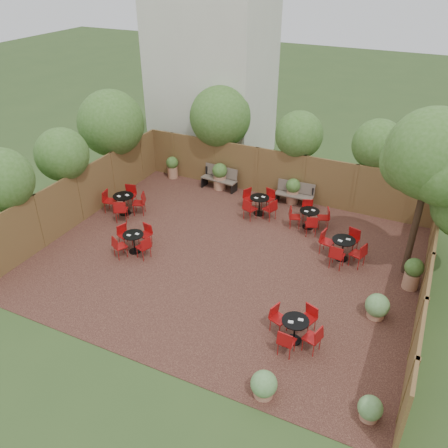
% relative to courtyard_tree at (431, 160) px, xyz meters
% --- Properties ---
extents(ground, '(80.00, 80.00, 0.00)m').
position_rel_courtyard_tree_xyz_m(ground, '(-5.39, -1.77, -3.85)').
color(ground, '#354F23').
rests_on(ground, ground).
extents(courtyard_paving, '(12.00, 10.00, 0.02)m').
position_rel_courtyard_tree_xyz_m(courtyard_paving, '(-5.39, -1.77, -3.84)').
color(courtyard_paving, black).
rests_on(courtyard_paving, ground).
extents(fence_back, '(12.00, 0.08, 2.00)m').
position_rel_courtyard_tree_xyz_m(fence_back, '(-5.39, 3.23, -2.85)').
color(fence_back, brown).
rests_on(fence_back, ground).
extents(fence_left, '(0.08, 10.00, 2.00)m').
position_rel_courtyard_tree_xyz_m(fence_left, '(-11.39, -1.77, -2.85)').
color(fence_left, brown).
rests_on(fence_left, ground).
extents(fence_right, '(0.08, 10.00, 2.00)m').
position_rel_courtyard_tree_xyz_m(fence_right, '(0.61, -1.77, -2.85)').
color(fence_right, brown).
rests_on(fence_right, ground).
extents(neighbour_building, '(5.00, 4.00, 8.00)m').
position_rel_courtyard_tree_xyz_m(neighbour_building, '(-9.89, 6.23, 0.15)').
color(neighbour_building, beige).
rests_on(neighbour_building, ground).
extents(overhang_foliage, '(15.52, 10.51, 2.68)m').
position_rel_courtyard_tree_xyz_m(overhang_foliage, '(-8.12, 1.36, -1.16)').
color(overhang_foliage, '#375F1F').
rests_on(overhang_foliage, ground).
extents(courtyard_tree, '(2.76, 2.66, 5.30)m').
position_rel_courtyard_tree_xyz_m(courtyard_tree, '(0.00, 0.00, 0.00)').
color(courtyard_tree, black).
rests_on(courtyard_tree, courtyard_paving).
extents(park_bench_left, '(1.59, 0.64, 0.96)m').
position_rel_courtyard_tree_xyz_m(park_bench_left, '(-7.90, 2.86, -3.34)').
color(park_bench_left, brown).
rests_on(park_bench_left, courtyard_paving).
extents(park_bench_right, '(1.52, 0.55, 0.93)m').
position_rel_courtyard_tree_xyz_m(park_bench_right, '(-4.58, 2.85, -3.35)').
color(park_bench_right, brown).
rests_on(park_bench_right, courtyard_paving).
extents(bistro_tables, '(9.89, 7.39, 0.90)m').
position_rel_courtyard_tree_xyz_m(bistro_tables, '(-5.49, -0.77, -3.41)').
color(bistro_tables, black).
rests_on(bistro_tables, courtyard_paving).
extents(planters, '(11.09, 4.26, 1.15)m').
position_rel_courtyard_tree_xyz_m(planters, '(-5.70, 2.04, -3.26)').
color(planters, '#A46F52').
rests_on(planters, courtyard_paving).
extents(low_shrubs, '(2.88, 4.47, 0.72)m').
position_rel_courtyard_tree_xyz_m(low_shrubs, '(-0.99, -4.61, -3.51)').
color(low_shrubs, '#A46F52').
rests_on(low_shrubs, courtyard_paving).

